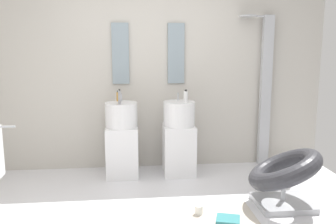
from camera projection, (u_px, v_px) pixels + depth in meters
ground_plane at (159, 220)px, 3.62m from camera, size 4.80×3.60×0.04m
rear_partition at (148, 72)px, 5.00m from camera, size 4.80×0.10×2.60m
pedestal_sink_left at (122, 140)px, 4.71m from camera, size 0.40×0.40×1.05m
pedestal_sink_right at (179, 138)px, 4.78m from camera, size 0.40×0.40×1.05m
vanity_mirror_left at (120, 54)px, 4.85m from camera, size 0.22×0.03×0.79m
vanity_mirror_right at (176, 53)px, 4.92m from camera, size 0.22×0.03×0.79m
shower_column at (265, 88)px, 5.08m from camera, size 0.49×0.24×2.05m
lounge_chair at (284, 174)px, 3.84m from camera, size 1.03×1.03×0.65m
area_rug at (207, 216)px, 3.66m from camera, size 0.93×0.65×0.01m
magazine_teal at (228, 220)px, 3.53m from camera, size 0.27×0.25×0.03m
coffee_mug at (199, 210)px, 3.68m from camera, size 0.08×0.08×0.09m
soap_bottle_grey at (120, 97)px, 4.48m from camera, size 0.04×0.04×0.19m
soap_bottle_white at (186, 97)px, 4.63m from camera, size 0.05×0.05×0.16m
soap_bottle_amber at (118, 96)px, 4.72m from camera, size 0.04×0.04×0.14m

